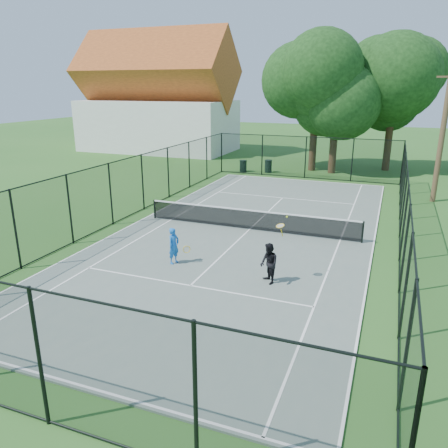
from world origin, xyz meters
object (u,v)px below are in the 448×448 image
(tennis_net, at_px, (250,219))
(utility_pole, at_px, (442,134))
(player_blue, at_px, (174,246))
(player_black, at_px, (269,263))
(trash_bin_left, at_px, (243,166))
(trash_bin_right, at_px, (268,166))

(tennis_net, distance_m, utility_pole, 12.66)
(player_blue, distance_m, player_black, 3.79)
(tennis_net, bearing_deg, player_blue, -106.20)
(tennis_net, bearing_deg, player_black, -65.73)
(trash_bin_left, distance_m, player_black, 20.26)
(player_black, bearing_deg, trash_bin_left, 111.15)
(trash_bin_left, xyz_separation_m, trash_bin_right, (1.89, 0.47, 0.04))
(player_blue, bearing_deg, trash_bin_left, 100.85)
(trash_bin_right, height_order, player_blue, player_blue)
(utility_pole, distance_m, player_blue, 17.17)
(player_blue, bearing_deg, trash_bin_right, 94.99)
(tennis_net, xyz_separation_m, trash_bin_left, (-4.95, 13.66, -0.12))
(trash_bin_right, bearing_deg, tennis_net, -77.78)
(trash_bin_right, xyz_separation_m, player_black, (5.42, -19.36, 0.27))
(trash_bin_right, height_order, utility_pole, utility_pole)
(trash_bin_left, height_order, trash_bin_right, trash_bin_right)
(trash_bin_right, relative_size, utility_pole, 0.13)
(trash_bin_left, height_order, player_blue, player_blue)
(utility_pole, distance_m, player_black, 15.72)
(trash_bin_right, bearing_deg, trash_bin_left, -166.05)
(tennis_net, height_order, player_black, player_black)
(trash_bin_right, distance_m, utility_pole, 12.89)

